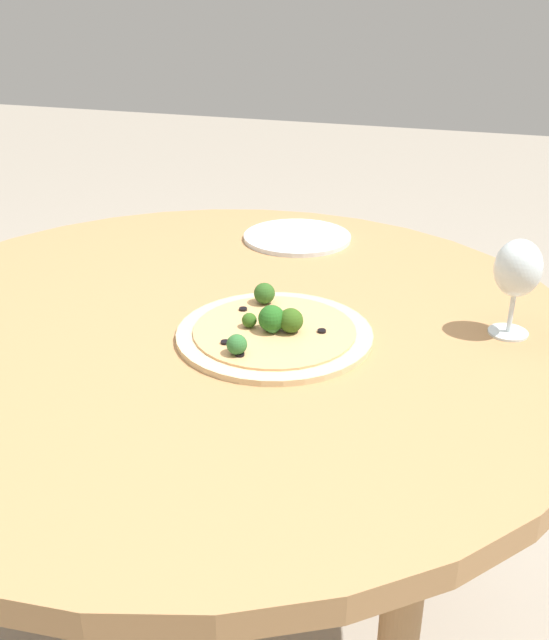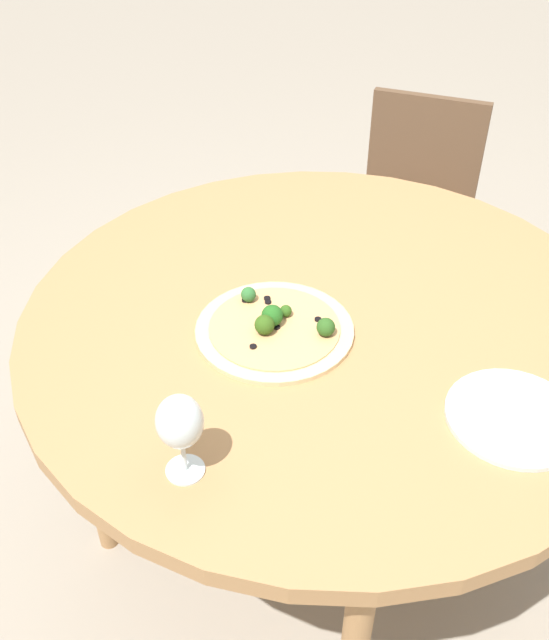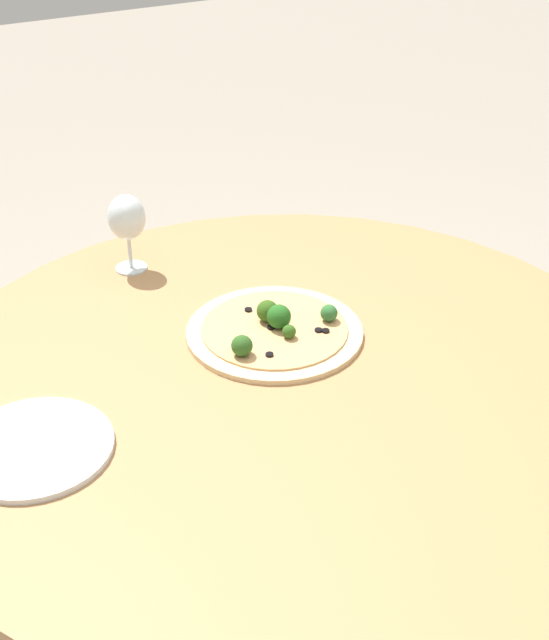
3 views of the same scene
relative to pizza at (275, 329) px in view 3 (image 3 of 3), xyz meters
name	(u,v)px [view 3 (image 3 of 3)]	position (x,y,z in m)	size (l,w,h in m)	color
dining_table	(291,402)	(0.04, 0.12, -0.07)	(1.28, 1.28, 0.77)	#A87A4C
pizza	(275,329)	(0.00, 0.00, 0.00)	(0.32, 0.32, 0.06)	#DBBC89
wine_glass	(127,219)	(0.13, -0.36, 0.10)	(0.08, 0.08, 0.16)	silver
plate_near	(34,447)	(0.47, 0.10, -0.01)	(0.24, 0.24, 0.01)	silver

